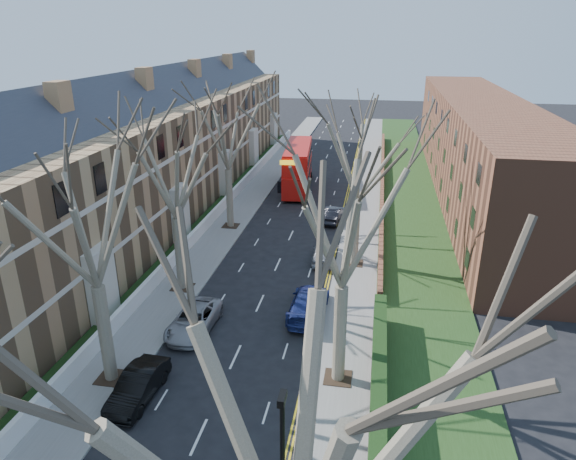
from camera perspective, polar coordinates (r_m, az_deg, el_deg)
The scene contains 19 objects.
pavement_left at distance 56.81m, azimuth -3.60°, elevation 4.34°, with size 3.00×102.00×0.12m, color slate.
pavement_right at distance 55.32m, azimuth 8.60°, elevation 3.66°, with size 3.00×102.00×0.12m, color slate.
terrace_left at distance 50.51m, azimuth -14.45°, elevation 7.96°, with size 9.70×78.00×13.60m.
flats_right at distance 58.88m, azimuth 20.35°, elevation 8.62°, with size 13.97×54.00×10.00m.
wall_hedge_right at distance 22.20m, azimuth 9.84°, elevation -23.74°, with size 0.70×24.00×1.80m.
front_wall_left at distance 49.74m, azimuth -7.61°, elevation 2.35°, with size 0.30×78.00×1.00m.
grass_verge_right at distance 55.39m, azimuth 13.27°, elevation 3.45°, with size 6.00×102.00×0.06m.
tree_left_mid at distance 24.52m, azimuth -21.62°, elevation 2.84°, with size 10.50×10.50×14.71m.
tree_left_far at distance 33.17m, azimuth -12.80°, elevation 7.85°, with size 10.15×10.15×14.22m.
tree_left_dist at distance 44.19m, azimuth -6.89°, elevation 11.95°, with size 10.50×10.50×14.71m.
tree_right_near at distance 10.44m, azimuth 0.62°, elevation -19.96°, with size 10.85×10.85×15.20m.
tree_right_mid at distance 22.92m, azimuth 6.40°, elevation 3.02°, with size 10.50×10.50×14.71m.
tree_right_far at distance 36.53m, azimuth 7.97°, elevation 9.40°, with size 10.15×10.15×14.22m.
double_decker_bus at distance 57.22m, azimuth 1.11°, elevation 6.90°, with size 3.66×11.68×4.78m.
car_left_mid at distance 26.82m, azimuth -16.34°, elevation -16.30°, with size 1.52×4.36×1.44m, color black.
car_left_far at distance 31.31m, azimuth -10.42°, elevation -9.80°, with size 2.29×4.97×1.38m, color gray.
car_right_near at distance 32.33m, azimuth 2.28°, elevation -8.16°, with size 2.19×5.40×1.57m, color navy.
car_right_mid at distance 39.51m, azimuth 3.91°, elevation -2.59°, with size 1.61×4.00×1.36m, color gray.
car_right_far at distance 47.79m, azimuth 5.10°, elevation 1.75°, with size 1.46×4.19×1.38m, color black.
Camera 1 is at (6.96, -13.72, 16.77)m, focal length 32.00 mm.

